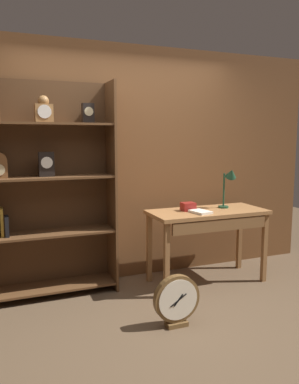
% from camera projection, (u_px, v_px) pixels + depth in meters
% --- Properties ---
extents(ground_plane, '(10.00, 10.00, 0.00)m').
position_uv_depth(ground_plane, '(178.00, 331.00, 3.14)').
color(ground_plane, brown).
extents(back_wood_panel, '(4.80, 0.05, 2.60)m').
position_uv_depth(back_wood_panel, '(125.00, 164.00, 4.23)').
color(back_wood_panel, brown).
rests_on(back_wood_panel, ground).
extents(bookshelf, '(1.37, 0.37, 2.16)m').
position_uv_depth(bookshelf, '(40.00, 189.00, 3.73)').
color(bookshelf, brown).
rests_on(bookshelf, ground).
extents(workbench, '(1.29, 0.57, 0.81)m').
position_uv_depth(workbench, '(209.00, 220.00, 4.12)').
color(workbench, '#9E6B3D').
rests_on(workbench, ground).
extents(desk_lamp, '(0.20, 0.20, 0.47)m').
position_uv_depth(desk_lamp, '(230.00, 180.00, 4.22)').
color(desk_lamp, '#1E472D').
rests_on(desk_lamp, workbench).
extents(toolbox_small, '(0.14, 0.12, 0.09)m').
position_uv_depth(toolbox_small, '(188.00, 207.00, 4.11)').
color(toolbox_small, maroon).
rests_on(toolbox_small, workbench).
extents(open_repair_manual, '(0.20, 0.25, 0.02)m').
position_uv_depth(open_repair_manual, '(200.00, 212.00, 3.98)').
color(open_repair_manual, silver).
rests_on(open_repair_manual, workbench).
extents(round_clock_large, '(0.41, 0.11, 0.45)m').
position_uv_depth(round_clock_large, '(177.00, 300.00, 3.20)').
color(round_clock_large, brown).
rests_on(round_clock_large, ground).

